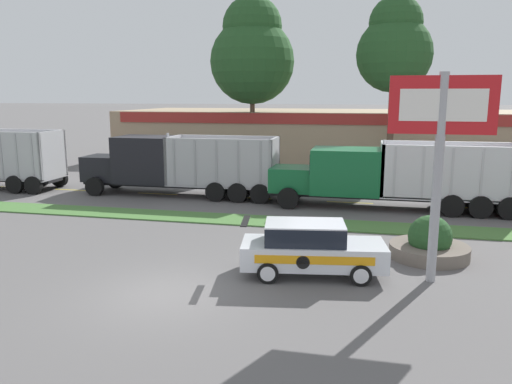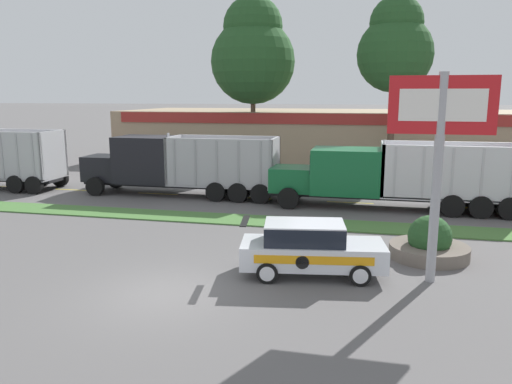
{
  "view_description": "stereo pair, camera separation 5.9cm",
  "coord_description": "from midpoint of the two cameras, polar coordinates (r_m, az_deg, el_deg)",
  "views": [
    {
      "loc": [
        5.35,
        -12.4,
        5.52
      ],
      "look_at": [
        0.81,
        8.01,
        1.46
      ],
      "focal_mm": 35.0,
      "sensor_mm": 36.0,
      "label": 1
    },
    {
      "loc": [
        5.41,
        -12.39,
        5.52
      ],
      "look_at": [
        0.81,
        8.01,
        1.46
      ],
      "focal_mm": 35.0,
      "sensor_mm": 36.0,
      "label": 2
    }
  ],
  "objects": [
    {
      "name": "store_sign_post",
      "position": [
        15.26,
        20.24,
        6.29
      ],
      "size": [
        2.95,
        0.28,
        6.17
      ],
      "color": "#9E9EA3",
      "rests_on": "ground_plane"
    },
    {
      "name": "dump_truck_mid",
      "position": [
        25.36,
        12.75,
        1.72
      ],
      "size": [
        11.8,
        2.82,
        3.46
      ],
      "color": "black",
      "rests_on": "ground_plane"
    },
    {
      "name": "centre_line_4",
      "position": [
        27.25,
        -0.8,
        -0.68
      ],
      "size": [
        2.4,
        0.14,
        0.01
      ],
      "primitive_type": "cube",
      "color": "yellow",
      "rests_on": "ground_plane"
    },
    {
      "name": "tree_behind_centre",
      "position": [
        38.84,
        -0.46,
        15.62
      ],
      "size": [
        6.35,
        6.35,
        12.77
      ],
      "color": "brown",
      "rests_on": "ground_plane"
    },
    {
      "name": "centre_line_5",
      "position": [
        26.56,
        10.61,
        -1.18
      ],
      "size": [
        2.4,
        0.14,
        0.01
      ],
      "primitive_type": "cube",
      "color": "yellow",
      "rests_on": "ground_plane"
    },
    {
      "name": "centre_line_2",
      "position": [
        31.51,
        -20.28,
        0.23
      ],
      "size": [
        2.4,
        0.14,
        0.01
      ],
      "primitive_type": "cube",
      "color": "yellow",
      "rests_on": "ground_plane"
    },
    {
      "name": "grass_verge",
      "position": [
        22.38,
        -1.75,
        -3.2
      ],
      "size": [
        120.0,
        1.88,
        0.06
      ],
      "primitive_type": "cube",
      "color": "#477538",
      "rests_on": "ground_plane"
    },
    {
      "name": "stone_planter",
      "position": [
        18.26,
        19.12,
        -5.63
      ],
      "size": [
        2.68,
        2.68,
        1.49
      ],
      "color": "#6B6056",
      "rests_on": "ground_plane"
    },
    {
      "name": "ground_plane",
      "position": [
        14.6,
        -10.3,
        -11.41
      ],
      "size": [
        600.0,
        600.0,
        0.0
      ],
      "primitive_type": "plane",
      "color": "#5B5959"
    },
    {
      "name": "centre_line_6",
      "position": [
        26.94,
        22.16,
        -1.64
      ],
      "size": [
        2.4,
        0.14,
        0.01
      ],
      "primitive_type": "cube",
      "color": "yellow",
      "rests_on": "ground_plane"
    },
    {
      "name": "tree_behind_left",
      "position": [
        36.2,
        15.52,
        15.68
      ],
      "size": [
        5.1,
        5.1,
        12.06
      ],
      "color": "brown",
      "rests_on": "ground_plane"
    },
    {
      "name": "rally_car",
      "position": [
        15.64,
        6.16,
        -6.4
      ],
      "size": [
        4.62,
        2.35,
        1.71
      ],
      "color": "silver",
      "rests_on": "ground_plane"
    },
    {
      "name": "centre_line_3",
      "position": [
        28.96,
        -11.25,
        -0.19
      ],
      "size": [
        2.4,
        0.14,
        0.01
      ],
      "primitive_type": "cube",
      "color": "yellow",
      "rests_on": "ground_plane"
    },
    {
      "name": "dump_truck_lead",
      "position": [
        28.49,
        -10.77,
        3.03
      ],
      "size": [
        11.12,
        2.71,
        3.54
      ],
      "color": "black",
      "rests_on": "ground_plane"
    },
    {
      "name": "store_building_backdrop",
      "position": [
        43.58,
        11.75,
        6.3
      ],
      "size": [
        39.94,
        12.1,
        4.24
      ],
      "color": "#9E896B",
      "rests_on": "ground_plane"
    }
  ]
}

